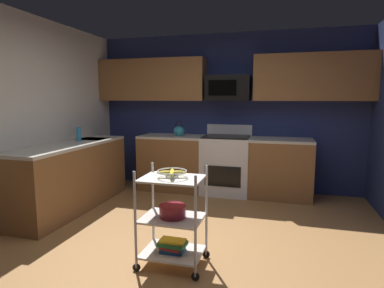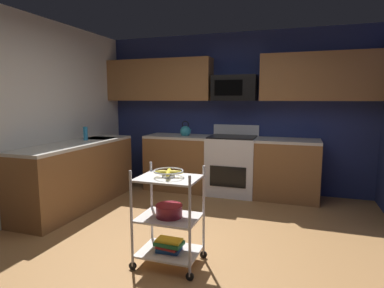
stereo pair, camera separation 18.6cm
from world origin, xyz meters
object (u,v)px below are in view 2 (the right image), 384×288
at_px(fruit_bowl, 168,172).
at_px(book_stack, 169,245).
at_px(dish_soap_bottle, 86,134).
at_px(kettle, 185,131).
at_px(microwave, 235,88).
at_px(oven_range, 232,164).
at_px(rolling_cart, 169,217).
at_px(mixing_bowl_large, 169,210).

relative_size(fruit_bowl, book_stack, 1.02).
bearing_deg(dish_soap_bottle, kettle, 41.13).
xyz_separation_m(microwave, book_stack, (-0.09, -2.52, -1.52)).
xyz_separation_m(oven_range, kettle, (-0.80, -0.00, 0.52)).
relative_size(rolling_cart, fruit_bowl, 3.36).
distance_m(rolling_cart, dish_soap_bottle, 2.41).
height_order(oven_range, mixing_bowl_large, oven_range).
bearing_deg(rolling_cart, book_stack, -93.58).
height_order(book_stack, kettle, kettle).
bearing_deg(mixing_bowl_large, book_stack, -180.00).
distance_m(mixing_bowl_large, kettle, 2.56).
distance_m(oven_range, book_stack, 2.44).
bearing_deg(mixing_bowl_large, microwave, 87.97).
bearing_deg(microwave, dish_soap_bottle, -149.95).
height_order(oven_range, dish_soap_bottle, dish_soap_bottle).
bearing_deg(oven_range, mixing_bowl_large, -92.13).
distance_m(fruit_bowl, kettle, 2.52).
bearing_deg(fruit_bowl, mixing_bowl_large, -0.00).
bearing_deg(microwave, fruit_bowl, -92.08).
height_order(oven_range, book_stack, oven_range).
relative_size(rolling_cart, mixing_bowl_large, 3.63).
relative_size(fruit_bowl, mixing_bowl_large, 1.08).
bearing_deg(mixing_bowl_large, oven_range, 87.87).
distance_m(oven_range, microwave, 1.23).
height_order(microwave, dish_soap_bottle, microwave).
bearing_deg(book_stack, mixing_bowl_large, 0.00).
xyz_separation_m(mixing_bowl_large, book_stack, (-0.00, -0.00, -0.33)).
height_order(oven_range, kettle, kettle).
bearing_deg(oven_range, dish_soap_bottle, -152.26).
xyz_separation_m(microwave, fruit_bowl, (-0.09, -2.52, -0.82)).
height_order(microwave, kettle, microwave).
relative_size(book_stack, kettle, 1.01).
bearing_deg(oven_range, fruit_bowl, -92.18).
height_order(book_stack, dish_soap_bottle, dish_soap_bottle).
relative_size(oven_range, mixing_bowl_large, 4.37).
relative_size(book_stack, dish_soap_bottle, 1.33).
bearing_deg(fruit_bowl, oven_range, 87.82).
height_order(fruit_bowl, book_stack, fruit_bowl).
height_order(microwave, mixing_bowl_large, microwave).
xyz_separation_m(mixing_bowl_large, kettle, (-0.71, 2.42, 0.48)).
xyz_separation_m(rolling_cart, kettle, (-0.71, 2.42, 0.54)).
bearing_deg(kettle, dish_soap_bottle, -138.87).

